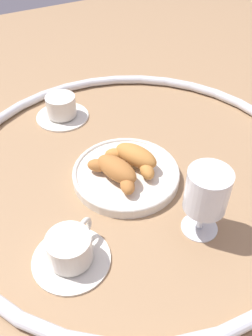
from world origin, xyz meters
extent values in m
plane|color=#997551|center=(0.00, 0.00, 0.00)|extent=(2.20, 2.20, 0.00)
torus|color=silver|center=(0.00, 0.00, 0.01)|extent=(0.79, 0.79, 0.02)
cylinder|color=silver|center=(-0.02, 0.03, 0.01)|extent=(0.23, 0.23, 0.02)
torus|color=silver|center=(-0.02, 0.03, 0.02)|extent=(0.23, 0.23, 0.01)
ellipsoid|color=#BC7A38|center=(-0.01, 0.00, 0.05)|extent=(0.11, 0.08, 0.04)
ellipsoid|color=#BC7A38|center=(0.02, 0.03, 0.04)|extent=(0.05, 0.05, 0.03)
ellipsoid|color=#BC7A38|center=(-0.05, 0.00, 0.04)|extent=(0.05, 0.04, 0.03)
ellipsoid|color=#AD6B33|center=(-0.03, 0.05, 0.05)|extent=(0.11, 0.07, 0.04)
ellipsoid|color=#AD6B33|center=(0.01, 0.08, 0.04)|extent=(0.05, 0.05, 0.03)
ellipsoid|color=#AD6B33|center=(-0.07, 0.06, 0.04)|extent=(0.05, 0.04, 0.03)
cylinder|color=silver|center=(-0.15, 0.21, 0.00)|extent=(0.14, 0.14, 0.01)
cylinder|color=silver|center=(-0.15, 0.21, 0.03)|extent=(0.08, 0.08, 0.05)
cylinder|color=brown|center=(-0.15, 0.21, 0.06)|extent=(0.07, 0.07, 0.01)
torus|color=silver|center=(-0.12, 0.17, 0.04)|extent=(0.03, 0.04, 0.04)
cylinder|color=silver|center=(0.27, 0.06, 0.00)|extent=(0.14, 0.14, 0.01)
cylinder|color=silver|center=(0.27, 0.06, 0.03)|extent=(0.08, 0.08, 0.05)
cylinder|color=#937A60|center=(0.27, 0.06, 0.06)|extent=(0.07, 0.07, 0.01)
torus|color=silver|center=(0.31, 0.05, 0.04)|extent=(0.04, 0.02, 0.04)
cylinder|color=white|center=(-0.20, -0.03, 0.00)|extent=(0.07, 0.07, 0.01)
cylinder|color=white|center=(-0.20, -0.03, 0.03)|extent=(0.01, 0.01, 0.05)
cylinder|color=white|center=(-0.20, -0.03, 0.10)|extent=(0.08, 0.08, 0.08)
cylinder|color=yellow|center=(-0.20, -0.03, 0.09)|extent=(0.07, 0.07, 0.05)
camera|label=1|loc=(-0.50, 0.30, 0.53)|focal=38.17mm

